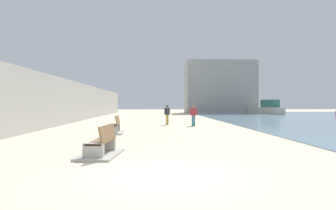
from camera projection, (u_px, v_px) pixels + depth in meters
The scene contains 8 objects.
ground_plane at pixel (156, 123), 24.99m from camera, with size 120.00×120.00×0.00m, color beige.
seawall at pixel (65, 102), 24.66m from camera, with size 0.80×64.00×3.59m, color #ADAAA3.
bench_near at pixel (101, 148), 9.50m from camera, with size 1.32×2.21×0.98m.
bench_far at pixel (114, 129), 16.74m from camera, with size 1.17×2.13×0.98m.
person_walking at pixel (167, 113), 23.48m from camera, with size 0.45×0.35×1.55m.
person_standing at pixel (193, 114), 22.29m from camera, with size 0.53×0.21×1.54m.
boat_outer at pixel (267, 109), 47.15m from camera, with size 3.43×7.74×2.22m.
harbor_building at pixel (220, 87), 53.44m from camera, with size 12.00×6.00×9.07m, color #9E9E99.
Camera 1 is at (-0.11, -7.01, 1.65)m, focal length 32.26 mm.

